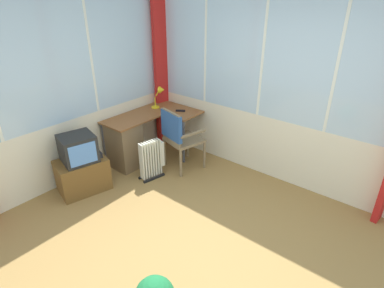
# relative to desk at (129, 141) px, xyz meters

# --- Properties ---
(ground) EXTENTS (4.99, 5.68, 0.06)m
(ground) POSITION_rel_desk_xyz_m (-0.92, -2.04, -0.44)
(ground) COLOR olive
(north_window_panel) EXTENTS (3.99, 0.07, 2.67)m
(north_window_panel) POSITION_rel_desk_xyz_m (-0.92, 0.33, 0.92)
(north_window_panel) COLOR #EDE5C4
(north_window_panel) RESTS_ON ground
(east_window_panel) EXTENTS (0.07, 4.68, 2.67)m
(east_window_panel) POSITION_rel_desk_xyz_m (1.10, -2.04, 0.93)
(east_window_panel) COLOR #EDE5C4
(east_window_panel) RESTS_ON ground
(curtain_corner) EXTENTS (0.26, 0.11, 2.57)m
(curtain_corner) POSITION_rel_desk_xyz_m (0.97, 0.20, 0.88)
(curtain_corner) COLOR red
(curtain_corner) RESTS_ON ground
(desk) EXTENTS (1.37, 0.94, 0.74)m
(desk) POSITION_rel_desk_xyz_m (0.00, 0.00, 0.00)
(desk) COLOR brown
(desk) RESTS_ON ground
(desk_lamp) EXTENTS (0.23, 0.20, 0.35)m
(desk_lamp) POSITION_rel_desk_xyz_m (0.74, 0.02, 0.56)
(desk_lamp) COLOR yellow
(desk_lamp) RESTS_ON desk
(tv_remote) EXTENTS (0.12, 0.15, 0.02)m
(tv_remote) POSITION_rel_desk_xyz_m (0.80, -0.37, 0.34)
(tv_remote) COLOR black
(tv_remote) RESTS_ON desk
(wooden_armchair) EXTENTS (0.59, 0.58, 0.95)m
(wooden_armchair) POSITION_rel_desk_xyz_m (0.36, -0.68, 0.19)
(wooden_armchair) COLOR #836E4D
(wooden_armchair) RESTS_ON ground
(tv_on_stand) EXTENTS (0.73, 0.58, 0.82)m
(tv_on_stand) POSITION_rel_desk_xyz_m (-0.87, -0.05, -0.04)
(tv_on_stand) COLOR brown
(tv_on_stand) RESTS_ON ground
(space_heater) EXTENTS (0.41, 0.24, 0.58)m
(space_heater) POSITION_rel_desk_xyz_m (-0.04, -0.55, -0.11)
(space_heater) COLOR silver
(space_heater) RESTS_ON ground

